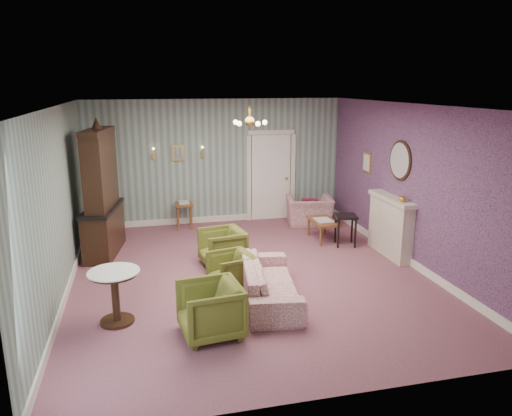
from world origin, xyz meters
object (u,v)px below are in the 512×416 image
object	(u,v)px
olive_chair_c	(222,246)
sofa_chintz	(270,276)
dresser	(101,189)
side_table_black	(345,230)
olive_chair_b	(231,269)
olive_chair_a	(210,307)
fireplace	(390,226)
wingback_chair	(309,206)
coffee_table	(323,230)
pedestal_table	(115,297)

from	to	relation	value
olive_chair_c	sofa_chintz	xyz separation A→B (m)	(0.47, -1.59, 0.01)
dresser	side_table_black	size ratio (longest dim) A/B	3.99
olive_chair_b	sofa_chintz	world-z (taller)	sofa_chintz
olive_chair_a	fireplace	distance (m)	4.46
olive_chair_a	olive_chair_b	distance (m)	1.53
wingback_chair	fireplace	bearing A→B (deg)	120.11
coffee_table	pedestal_table	world-z (taller)	pedestal_table
olive_chair_a	dresser	bearing A→B (deg)	-163.53
olive_chair_b	fireplace	bearing A→B (deg)	90.99
olive_chair_a	pedestal_table	size ratio (longest dim) A/B	1.03
coffee_table	olive_chair_c	bearing A→B (deg)	-157.18
coffee_table	olive_chair_b	bearing A→B (deg)	-139.42
olive_chair_b	olive_chair_c	xyz separation A→B (m)	(0.03, 1.04, 0.05)
sofa_chintz	dresser	world-z (taller)	dresser
olive_chair_c	fireplace	xyz separation A→B (m)	(3.25, -0.18, 0.20)
sofa_chintz	pedestal_table	xyz separation A→B (m)	(-2.27, -0.23, -0.01)
olive_chair_b	pedestal_table	distance (m)	1.93
fireplace	dresser	bearing A→B (deg)	165.67
side_table_black	pedestal_table	distance (m)	5.03
olive_chair_c	olive_chair_b	bearing A→B (deg)	-10.68
sofa_chintz	side_table_black	size ratio (longest dim) A/B	3.11
sofa_chintz	dresser	bearing A→B (deg)	51.03
olive_chair_c	sofa_chintz	world-z (taller)	sofa_chintz
olive_chair_a	olive_chair_c	bearing A→B (deg)	160.33
side_table_black	wingback_chair	bearing A→B (deg)	97.44
dresser	coffee_table	size ratio (longest dim) A/B	2.98
olive_chair_b	olive_chair_a	bearing A→B (deg)	-34.77
olive_chair_a	pedestal_table	bearing A→B (deg)	-124.66
fireplace	coffee_table	bearing A→B (deg)	128.18
side_table_black	olive_chair_b	bearing A→B (deg)	-149.46
olive_chair_b	coffee_table	xyz separation A→B (m)	(2.36, 2.02, -0.11)
olive_chair_b	sofa_chintz	distance (m)	0.74
wingback_chair	coffee_table	bearing A→B (deg)	95.87
sofa_chintz	coffee_table	bearing A→B (deg)	-28.05
dresser	side_table_black	world-z (taller)	dresser
fireplace	sofa_chintz	bearing A→B (deg)	-153.21
olive_chair_c	wingback_chair	xyz separation A→B (m)	(2.43, 2.14, 0.07)
sofa_chintz	olive_chair_a	bearing A→B (deg)	138.15
olive_chair_c	coffee_table	distance (m)	2.54
olive_chair_a	coffee_table	bearing A→B (deg)	133.32
sofa_chintz	side_table_black	world-z (taller)	sofa_chintz
fireplace	coffee_table	size ratio (longest dim) A/B	1.62
olive_chair_a	olive_chair_b	bearing A→B (deg)	152.44
dresser	coffee_table	distance (m)	4.59
sofa_chintz	pedestal_table	size ratio (longest dim) A/B	2.60
fireplace	coffee_table	xyz separation A→B (m)	(-0.91, 1.16, -0.36)
olive_chair_b	sofa_chintz	size ratio (longest dim) A/B	0.33
olive_chair_b	side_table_black	world-z (taller)	olive_chair_b
dresser	olive_chair_c	bearing A→B (deg)	-19.49
dresser	pedestal_table	distance (m)	3.16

